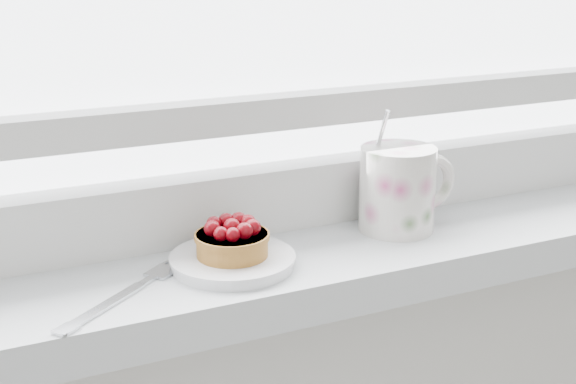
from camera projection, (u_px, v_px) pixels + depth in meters
saucer at (233, 261)px, 0.78m from camera, size 0.12×0.12×0.01m
raspberry_tart at (232, 239)px, 0.78m from camera, size 0.07×0.07×0.04m
floral_mug at (400, 187)px, 0.87m from camera, size 0.12×0.09×0.13m
fork at (130, 291)px, 0.73m from camera, size 0.16×0.13×0.00m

